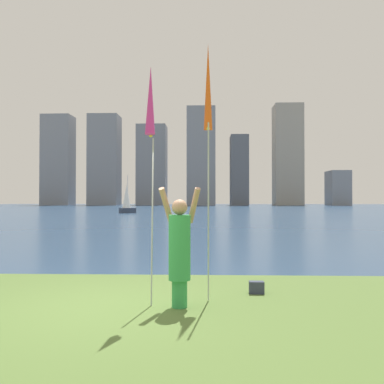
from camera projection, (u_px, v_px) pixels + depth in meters
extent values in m
cube|color=navy|center=(196.00, 209.00, 67.86)|extent=(120.00, 117.28, 0.12)
cube|color=#263316|center=(134.00, 276.00, 9.26)|extent=(120.00, 0.70, 0.02)
cylinder|color=green|center=(180.00, 294.00, 6.48)|extent=(0.24, 0.24, 0.43)
cylinder|color=green|center=(180.00, 247.00, 6.49)|extent=(0.35, 0.35, 1.03)
sphere|color=tan|center=(180.00, 207.00, 6.50)|extent=(0.25, 0.25, 0.25)
cylinder|color=tan|center=(166.00, 205.00, 6.65)|extent=(0.25, 0.40, 0.59)
cylinder|color=tan|center=(194.00, 205.00, 6.64)|extent=(0.25, 0.40, 0.59)
cylinder|color=#B2B2B7|center=(152.00, 220.00, 6.70)|extent=(0.02, 0.23, 2.73)
cone|color=#D83399|center=(150.00, 100.00, 6.47)|extent=(0.16, 0.25, 1.13)
sphere|color=yellow|center=(151.00, 135.00, 6.51)|extent=(0.06, 0.06, 0.06)
cylinder|color=#B2B2B7|center=(208.00, 214.00, 6.67)|extent=(0.02, 0.48, 2.92)
cone|color=#F25919|center=(208.00, 87.00, 7.27)|extent=(0.16, 0.39, 1.52)
sphere|color=yellow|center=(208.00, 129.00, 7.14)|extent=(0.06, 0.06, 0.06)
cube|color=#33384C|center=(257.00, 287.00, 7.42)|extent=(0.27, 0.16, 0.22)
cube|color=#333D51|center=(128.00, 210.00, 48.72)|extent=(1.97, 1.90, 0.60)
cylinder|color=silver|center=(128.00, 191.00, 48.75)|extent=(0.06, 0.06, 3.93)
cone|color=white|center=(127.00, 196.00, 48.65)|extent=(1.36, 1.36, 2.92)
cube|color=gray|center=(58.00, 160.00, 107.02)|extent=(7.50, 6.07, 23.46)
cube|color=gray|center=(105.00, 160.00, 106.15)|extent=(7.66, 6.50, 23.35)
cube|color=gray|center=(152.00, 165.00, 108.16)|extent=(7.64, 6.67, 21.06)
cube|color=gray|center=(201.00, 157.00, 103.33)|extent=(7.09, 6.59, 24.64)
cube|color=#565B66|center=(239.00, 171.00, 104.32)|extent=(4.44, 6.59, 17.76)
cube|color=gray|center=(288.00, 155.00, 106.44)|extent=(7.18, 6.51, 26.10)
cube|color=gray|center=(338.00, 188.00, 102.37)|extent=(4.78, 6.65, 8.65)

